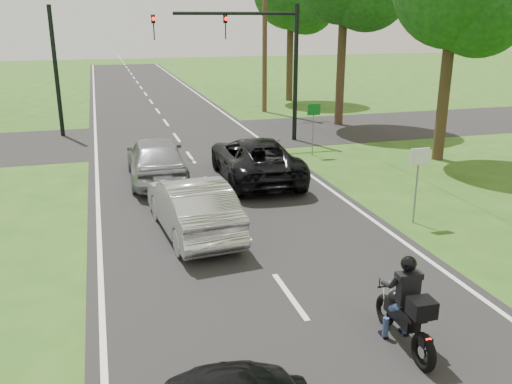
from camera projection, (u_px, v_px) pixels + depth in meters
ground at (290, 296)px, 11.06m from camera, size 140.00×140.00×0.00m
road at (200, 170)px, 20.19m from camera, size 8.00×100.00×0.01m
cross_road at (177, 138)px, 25.68m from camera, size 60.00×7.00×0.01m
motorcycle_rider at (407, 313)px, 9.16m from camera, size 0.56×1.97×1.70m
dark_suv at (255, 158)px, 18.84m from camera, size 2.70×5.47×1.49m
silver_sedan at (192, 206)px, 14.10m from camera, size 1.98×4.63×1.48m
silver_suv at (156, 158)px, 18.65m from camera, size 2.00×4.74×1.60m
traffic_signal at (256, 49)px, 23.47m from camera, size 6.38×0.44×6.00m
signal_pole_far at (56, 72)px, 25.21m from camera, size 0.20×0.20×6.00m
utility_pole_far at (265, 24)px, 31.25m from camera, size 1.60×0.28×10.00m
sign_white at (419, 167)px, 14.54m from camera, size 0.55×0.07×2.12m
sign_green at (314, 117)px, 21.90m from camera, size 0.55×0.07×2.12m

